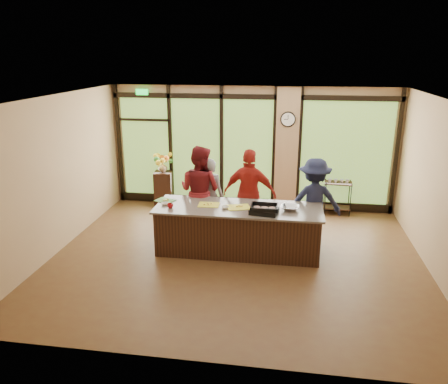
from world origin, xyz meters
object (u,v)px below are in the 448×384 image
(cook_left, at_px, (210,196))
(cook_right, at_px, (314,201))
(island_base, at_px, (238,230))
(flower_stand, at_px, (164,188))
(bar_cart, at_px, (338,193))
(roasting_pan, at_px, (264,211))

(cook_left, height_order, cook_right, cook_right)
(island_base, distance_m, cook_left, 1.19)
(cook_right, height_order, flower_stand, cook_right)
(flower_stand, bearing_deg, island_base, -54.56)
(island_base, height_order, cook_left, cook_left)
(island_base, relative_size, cook_left, 1.88)
(cook_left, xyz_separation_m, cook_right, (2.17, -0.16, 0.06))
(island_base, xyz_separation_m, bar_cart, (2.11, 2.45, 0.09))
(roasting_pan, relative_size, bar_cart, 0.57)
(island_base, xyz_separation_m, flower_stand, (-2.21, 2.45, -0.00))
(cook_right, bearing_deg, roasting_pan, 37.79)
(island_base, distance_m, bar_cart, 3.23)
(flower_stand, height_order, bar_cart, flower_stand)
(cook_right, height_order, bar_cart, cook_right)
(island_base, distance_m, cook_right, 1.67)
(island_base, relative_size, roasting_pan, 6.22)
(cook_right, distance_m, roasting_pan, 1.35)
(flower_stand, bearing_deg, roasting_pan, -51.51)
(island_base, xyz_separation_m, cook_right, (1.45, 0.70, 0.44))
(cook_left, distance_m, flower_stand, 2.21)
(cook_right, relative_size, roasting_pan, 3.54)
(cook_left, xyz_separation_m, bar_cart, (2.83, 1.58, -0.30))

